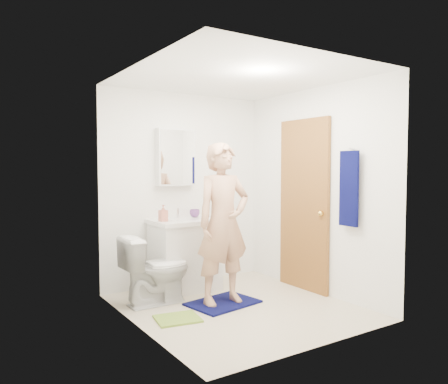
{
  "coord_description": "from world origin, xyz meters",
  "views": [
    {
      "loc": [
        -2.59,
        -3.72,
        1.47
      ],
      "look_at": [
        -0.02,
        0.25,
        1.21
      ],
      "focal_mm": 35.0,
      "sensor_mm": 36.0,
      "label": 1
    }
  ],
  "objects_px": {
    "toothbrush_cup": "(195,213)",
    "toilet": "(156,269)",
    "towel": "(349,189)",
    "man": "(223,223)",
    "soap_dispenser": "(163,213)",
    "medicine_cabinet": "(176,157)",
    "vanity_cabinet": "(185,256)"
  },
  "relations": [
    {
      "from": "toothbrush_cup",
      "to": "toilet",
      "type": "bearing_deg",
      "value": -147.93
    },
    {
      "from": "man",
      "to": "toilet",
      "type": "bearing_deg",
      "value": 146.73
    },
    {
      "from": "medicine_cabinet",
      "to": "toilet",
      "type": "bearing_deg",
      "value": -133.13
    },
    {
      "from": "toilet",
      "to": "toothbrush_cup",
      "type": "distance_m",
      "value": 1.01
    },
    {
      "from": "medicine_cabinet",
      "to": "towel",
      "type": "height_order",
      "value": "medicine_cabinet"
    },
    {
      "from": "vanity_cabinet",
      "to": "medicine_cabinet",
      "type": "xyz_separation_m",
      "value": [
        0.0,
        0.22,
        1.2
      ]
    },
    {
      "from": "vanity_cabinet",
      "to": "toilet",
      "type": "xyz_separation_m",
      "value": [
        -0.52,
        -0.33,
        -0.02
      ]
    },
    {
      "from": "toilet",
      "to": "soap_dispenser",
      "type": "xyz_separation_m",
      "value": [
        0.22,
        0.29,
        0.57
      ]
    },
    {
      "from": "man",
      "to": "vanity_cabinet",
      "type": "bearing_deg",
      "value": 96.98
    },
    {
      "from": "soap_dispenser",
      "to": "vanity_cabinet",
      "type": "bearing_deg",
      "value": 7.88
    },
    {
      "from": "towel",
      "to": "man",
      "type": "relative_size",
      "value": 0.47
    },
    {
      "from": "toilet",
      "to": "man",
      "type": "bearing_deg",
      "value": -126.15
    },
    {
      "from": "toilet",
      "to": "medicine_cabinet",
      "type": "bearing_deg",
      "value": -44.54
    },
    {
      "from": "vanity_cabinet",
      "to": "toothbrush_cup",
      "type": "distance_m",
      "value": 0.56
    },
    {
      "from": "toilet",
      "to": "vanity_cabinet",
      "type": "bearing_deg",
      "value": -58.9
    },
    {
      "from": "towel",
      "to": "toothbrush_cup",
      "type": "height_order",
      "value": "towel"
    },
    {
      "from": "medicine_cabinet",
      "to": "toilet",
      "type": "height_order",
      "value": "medicine_cabinet"
    },
    {
      "from": "medicine_cabinet",
      "to": "toothbrush_cup",
      "type": "bearing_deg",
      "value": -25.47
    },
    {
      "from": "towel",
      "to": "man",
      "type": "xyz_separation_m",
      "value": [
        -1.11,
        0.74,
        -0.37
      ]
    },
    {
      "from": "toilet",
      "to": "toothbrush_cup",
      "type": "relative_size",
      "value": 5.99
    },
    {
      "from": "vanity_cabinet",
      "to": "toilet",
      "type": "distance_m",
      "value": 0.62
    },
    {
      "from": "soap_dispenser",
      "to": "toothbrush_cup",
      "type": "bearing_deg",
      "value": 18.16
    },
    {
      "from": "toilet",
      "to": "soap_dispenser",
      "type": "relative_size",
      "value": 3.9
    },
    {
      "from": "towel",
      "to": "toilet",
      "type": "bearing_deg",
      "value": 145.93
    },
    {
      "from": "towel",
      "to": "man",
      "type": "distance_m",
      "value": 1.38
    },
    {
      "from": "medicine_cabinet",
      "to": "man",
      "type": "relative_size",
      "value": 0.41
    },
    {
      "from": "toothbrush_cup",
      "to": "vanity_cabinet",
      "type": "bearing_deg",
      "value": -149.04
    },
    {
      "from": "towel",
      "to": "soap_dispenser",
      "type": "xyz_separation_m",
      "value": [
        -1.48,
        1.44,
        -0.3
      ]
    },
    {
      "from": "toilet",
      "to": "soap_dispenser",
      "type": "distance_m",
      "value": 0.68
    },
    {
      "from": "towel",
      "to": "toilet",
      "type": "xyz_separation_m",
      "value": [
        -1.7,
        1.15,
        -0.87
      ]
    },
    {
      "from": "towel",
      "to": "toothbrush_cup",
      "type": "xyz_separation_m",
      "value": [
        -0.97,
        1.61,
        -0.35
      ]
    },
    {
      "from": "vanity_cabinet",
      "to": "toilet",
      "type": "bearing_deg",
      "value": -147.5
    }
  ]
}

